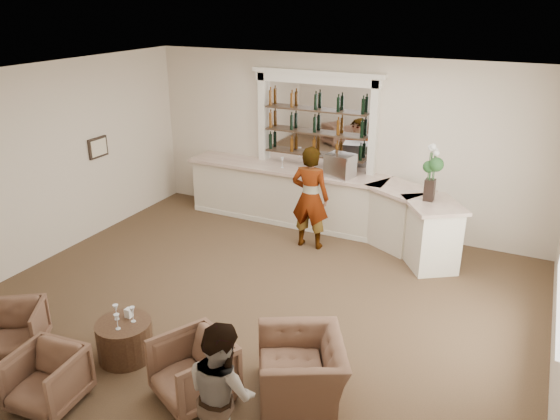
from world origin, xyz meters
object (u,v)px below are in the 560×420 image
object	(u,v)px
bar_counter	(322,202)
armchair_right	(193,370)
armchair_left	(14,330)
armchair_far	(301,369)
cocktail_table	(125,340)
armchair_center	(47,379)
sommelier	(310,198)
guest	(222,394)
flower_vase	(432,169)
espresso_machine	(340,165)

from	to	relation	value
bar_counter	armchair_right	world-z (taller)	bar_counter
armchair_left	armchair_far	xyz separation A→B (m)	(3.63, 0.86, 0.03)
cocktail_table	armchair_center	distance (m)	1.07
cocktail_table	armchair_far	world-z (taller)	armchair_far
bar_counter	sommelier	world-z (taller)	sommelier
guest	armchair_far	world-z (taller)	guest
cocktail_table	armchair_far	size ratio (longest dim) A/B	0.64
flower_vase	armchair_left	bearing A→B (deg)	-130.50
flower_vase	espresso_machine	bearing A→B (deg)	162.60
guest	flower_vase	world-z (taller)	flower_vase
armchair_far	bar_counter	bearing A→B (deg)	170.26
armchair_far	espresso_machine	distance (m)	4.82
armchair_center	espresso_machine	world-z (taller)	espresso_machine
guest	armchair_center	bearing A→B (deg)	33.31
armchair_right	espresso_machine	xyz separation A→B (m)	(-0.17, 5.12, 0.98)
cocktail_table	armchair_right	xyz separation A→B (m)	(1.22, -0.25, 0.12)
armchair_far	espresso_machine	xyz separation A→B (m)	(-1.25, 4.54, 1.00)
cocktail_table	armchair_far	bearing A→B (deg)	8.09
cocktail_table	guest	bearing A→B (deg)	-22.90
armchair_far	flower_vase	world-z (taller)	flower_vase
armchair_left	armchair_center	bearing A→B (deg)	-58.10
armchair_center	espresso_machine	xyz separation A→B (m)	(1.24, 5.92, 1.02)
cocktail_table	armchair_center	bearing A→B (deg)	-100.27
armchair_left	armchair_right	xyz separation A→B (m)	(2.55, 0.28, 0.04)
sommelier	guest	distance (m)	5.04
cocktail_table	armchair_far	xyz separation A→B (m)	(2.29, 0.33, 0.10)
bar_counter	espresso_machine	distance (m)	0.85
bar_counter	espresso_machine	bearing A→B (deg)	4.47
cocktail_table	armchair_right	bearing A→B (deg)	-11.56
armchair_left	flower_vase	distance (m)	6.52
armchair_center	armchair_far	size ratio (longest dim) A/B	0.68
armchair_center	cocktail_table	bearing A→B (deg)	73.91
sommelier	bar_counter	bearing A→B (deg)	-87.65
cocktail_table	armchair_far	distance (m)	2.32
armchair_left	flower_vase	xyz separation A→B (m)	(4.14, 4.85, 1.35)
armchair_center	bar_counter	bearing A→B (deg)	75.49
espresso_machine	flower_vase	xyz separation A→B (m)	(1.76, -0.55, 0.32)
bar_counter	flower_vase	distance (m)	2.43
armchair_left	espresso_machine	size ratio (longest dim) A/B	1.48
cocktail_table	espresso_machine	bearing A→B (deg)	77.87
armchair_center	flower_vase	size ratio (longest dim) A/B	0.77
guest	flower_vase	bearing A→B (deg)	-71.64
bar_counter	guest	bearing A→B (deg)	-77.45
sommelier	guest	xyz separation A→B (m)	(1.18, -4.90, -0.17)
sommelier	armchair_left	distance (m)	5.11
armchair_left	armchair_far	world-z (taller)	armchair_far
guest	armchair_center	size ratio (longest dim) A/B	2.09
cocktail_table	armchair_left	world-z (taller)	armchair_left
armchair_right	espresso_machine	bearing A→B (deg)	118.51
espresso_machine	armchair_center	bearing A→B (deg)	-90.22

